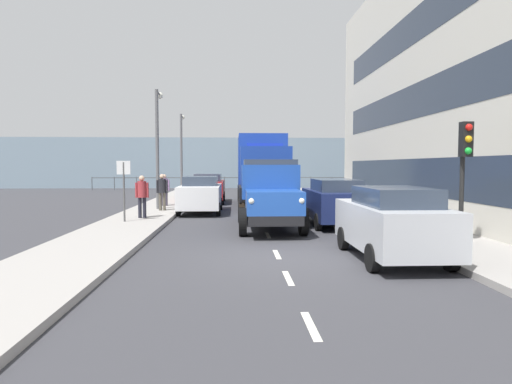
# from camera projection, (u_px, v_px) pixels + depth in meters

# --- Properties ---
(ground_plane) EXTENTS (80.00, 80.00, 0.00)m
(ground_plane) POSITION_uv_depth(u_px,v_px,m) (257.00, 212.00, 20.68)
(ground_plane) COLOR #38383D
(sidewalk_left) EXTENTS (2.56, 39.47, 0.15)m
(sidewalk_left) POSITION_uv_depth(u_px,v_px,m) (357.00, 210.00, 20.91)
(sidewalk_left) COLOR #9E9993
(sidewalk_left) RESTS_ON ground_plane
(sidewalk_right) EXTENTS (2.56, 39.47, 0.15)m
(sidewalk_right) POSITION_uv_depth(u_px,v_px,m) (154.00, 211.00, 20.43)
(sidewalk_right) COLOR #9E9993
(sidewalk_right) RESTS_ON ground_plane
(road_centreline_markings) EXTENTS (0.12, 35.07, 0.01)m
(road_centreline_markings) POSITION_uv_depth(u_px,v_px,m) (257.00, 213.00, 20.04)
(road_centreline_markings) COLOR silver
(road_centreline_markings) RESTS_ON ground_plane
(sea_horizon) EXTENTS (80.00, 0.80, 5.00)m
(sea_horizon) POSITION_uv_depth(u_px,v_px,m) (245.00, 163.00, 43.19)
(sea_horizon) COLOR gray
(sea_horizon) RESTS_ON ground_plane
(seawall_railing) EXTENTS (28.08, 0.08, 1.20)m
(seawall_railing) POSITION_uv_depth(u_px,v_px,m) (246.00, 180.00, 39.69)
(seawall_railing) COLOR #4C5156
(seawall_railing) RESTS_ON ground_plane
(truck_vintage_blue) EXTENTS (2.17, 5.64, 2.43)m
(truck_vintage_blue) POSITION_uv_depth(u_px,v_px,m) (270.00, 196.00, 14.89)
(truck_vintage_blue) COLOR black
(truck_vintage_blue) RESTS_ON ground_plane
(lorry_cargo_blue) EXTENTS (2.58, 8.20, 3.87)m
(lorry_cargo_blue) POSITION_uv_depth(u_px,v_px,m) (261.00, 168.00, 23.77)
(lorry_cargo_blue) COLOR #193899
(lorry_cargo_blue) RESTS_ON ground_plane
(car_silver_kerbside_near) EXTENTS (1.85, 3.92, 1.72)m
(car_silver_kerbside_near) POSITION_uv_depth(u_px,v_px,m) (392.00, 222.00, 10.16)
(car_silver_kerbside_near) COLOR #B7BABF
(car_silver_kerbside_near) RESTS_ON ground_plane
(car_navy_kerbside_1) EXTENTS (1.90, 4.09, 1.72)m
(car_navy_kerbside_1) POSITION_uv_depth(u_px,v_px,m) (335.00, 201.00, 15.97)
(car_navy_kerbside_1) COLOR navy
(car_navy_kerbside_1) RESTS_ON ground_plane
(car_white_oppositeside_0) EXTENTS (1.93, 4.26, 1.72)m
(car_white_oppositeside_0) POSITION_uv_depth(u_px,v_px,m) (201.00, 194.00, 20.24)
(car_white_oppositeside_0) COLOR white
(car_white_oppositeside_0) RESTS_ON ground_plane
(car_red_oppositeside_1) EXTENTS (1.95, 4.29, 1.72)m
(car_red_oppositeside_1) POSITION_uv_depth(u_px,v_px,m) (208.00, 188.00, 25.82)
(car_red_oppositeside_1) COLOR #B21E1E
(car_red_oppositeside_1) RESTS_ON ground_plane
(pedestrian_strolling) EXTENTS (0.53, 0.34, 1.68)m
(pedestrian_strolling) POSITION_uv_depth(u_px,v_px,m) (142.00, 193.00, 17.04)
(pedestrian_strolling) COLOR black
(pedestrian_strolling) RESTS_ON sidewalk_right
(pedestrian_in_dark_coat) EXTENTS (0.53, 0.34, 1.68)m
(pedestrian_in_dark_coat) POSITION_uv_depth(u_px,v_px,m) (162.00, 189.00, 19.90)
(pedestrian_in_dark_coat) COLOR #4C473D
(pedestrian_in_dark_coat) RESTS_ON sidewalk_right
(pedestrian_near_railing) EXTENTS (0.53, 0.34, 1.63)m
(pedestrian_near_railing) POSITION_uv_depth(u_px,v_px,m) (164.00, 187.00, 22.24)
(pedestrian_near_railing) COLOR #383342
(pedestrian_near_railing) RESTS_ON sidewalk_right
(traffic_light_near) EXTENTS (0.28, 0.41, 3.20)m
(traffic_light_near) POSITION_uv_depth(u_px,v_px,m) (465.00, 156.00, 11.17)
(traffic_light_near) COLOR black
(traffic_light_near) RESTS_ON sidewalk_left
(lamp_post_promenade) EXTENTS (0.32, 1.14, 5.69)m
(lamp_post_promenade) POSITION_uv_depth(u_px,v_px,m) (158.00, 137.00, 20.66)
(lamp_post_promenade) COLOR #59595B
(lamp_post_promenade) RESTS_ON sidewalk_right
(lamp_post_far) EXTENTS (0.32, 1.14, 5.70)m
(lamp_post_far) POSITION_uv_depth(u_px,v_px,m) (182.00, 146.00, 30.38)
(lamp_post_far) COLOR #59595B
(lamp_post_far) RESTS_ON sidewalk_right
(street_sign) EXTENTS (0.50, 0.07, 2.25)m
(street_sign) POSITION_uv_depth(u_px,v_px,m) (124.00, 180.00, 15.89)
(street_sign) COLOR #4C4C4C
(street_sign) RESTS_ON sidewalk_right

